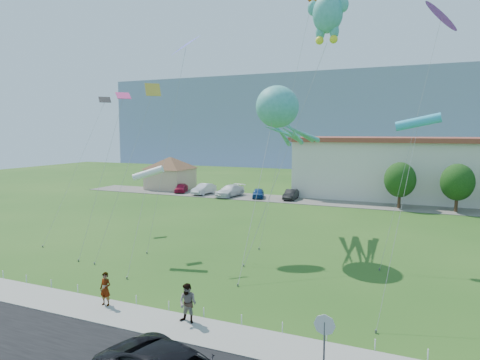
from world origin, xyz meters
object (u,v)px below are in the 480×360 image
at_px(pedestrian_right, 188,303).
at_px(parked_car_silver, 204,189).
at_px(parked_car_blue, 258,193).
at_px(parked_car_red, 181,188).
at_px(teddy_bear_kite, 328,9).
at_px(pavilion, 170,170).
at_px(parked_car_white, 230,191).
at_px(parked_car_black, 291,194).
at_px(pedestrian_left, 105,289).
at_px(octopus_kite, 283,118).
at_px(stop_sign, 324,331).

distance_m(pedestrian_right, parked_car_silver, 41.59).
distance_m(parked_car_silver, parked_car_blue, 8.38).
bearing_deg(parked_car_blue, parked_car_red, 159.21).
xyz_separation_m(pedestrian_right, teddy_bear_kite, (2.62, 16.77, 17.20)).
bearing_deg(parked_car_red, pavilion, 122.63).
bearing_deg(parked_car_silver, parked_car_blue, 3.95).
distance_m(pavilion, parked_car_white, 12.71).
xyz_separation_m(parked_car_red, parked_car_black, (16.86, -0.08, 0.01)).
bearing_deg(parked_car_black, pedestrian_right, -83.79).
height_order(parked_car_blue, teddy_bear_kite, teddy_bear_kite).
relative_size(pedestrian_left, parked_car_white, 0.33).
relative_size(octopus_kite, teddy_bear_kite, 0.79).
bearing_deg(stop_sign, teddy_bear_kite, 102.65).
bearing_deg(pedestrian_left, parked_car_red, 114.25).
bearing_deg(parked_car_white, pavilion, 171.94).
bearing_deg(pedestrian_left, octopus_kite, 72.36).
distance_m(pavilion, parked_car_blue, 16.57).
relative_size(stop_sign, parked_car_silver, 0.55).
distance_m(parked_car_red, parked_car_black, 16.86).
relative_size(pavilion, pedestrian_right, 4.94).
bearing_deg(parked_car_black, parked_car_red, 176.54).
height_order(parked_car_black, octopus_kite, octopus_kite).
relative_size(pedestrian_right, parked_car_blue, 0.50).
relative_size(pedestrian_left, parked_car_silver, 0.38).
distance_m(parked_car_red, parked_car_blue, 12.41).
bearing_deg(pavilion, parked_car_white, -17.07).
xyz_separation_m(parked_car_blue, parked_car_black, (4.46, 0.46, 0.02)).
xyz_separation_m(pavilion, stop_sign, (33.50, -42.21, -1.15)).
bearing_deg(octopus_kite, pedestrian_left, -106.01).
xyz_separation_m(stop_sign, octopus_kite, (-7.27, 17.54, 8.20)).
xyz_separation_m(pedestrian_left, octopus_kite, (4.46, 15.54, 9.10)).
height_order(parked_car_silver, teddy_bear_kite, teddy_bear_kite).
relative_size(pavilion, parked_car_white, 1.73).
bearing_deg(parked_car_black, octopus_kite, -78.44).
height_order(pedestrian_right, teddy_bear_kite, teddy_bear_kite).
distance_m(stop_sign, parked_car_black, 41.38).
bearing_deg(stop_sign, parked_car_silver, 123.57).
xyz_separation_m(pedestrian_right, parked_car_red, (-23.03, 37.42, -0.32)).
distance_m(pavilion, teddy_bear_kite, 40.52).
relative_size(parked_car_white, parked_car_black, 1.34).
distance_m(pedestrian_left, parked_car_silver, 39.53).
height_order(pavilion, pedestrian_left, pavilion).
bearing_deg(pedestrian_right, pedestrian_left, -178.92).
height_order(stop_sign, teddy_bear_kite, teddy_bear_kite).
xyz_separation_m(pavilion, teddy_bear_kite, (29.30, -23.50, 15.20)).
distance_m(stop_sign, parked_car_red, 49.41).
xyz_separation_m(pedestrian_right, octopus_kite, (-0.46, 15.60, 9.03)).
height_order(parked_car_blue, octopus_kite, octopus_kite).
height_order(stop_sign, parked_car_black, stop_sign).
bearing_deg(parked_car_silver, pavilion, 161.55).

